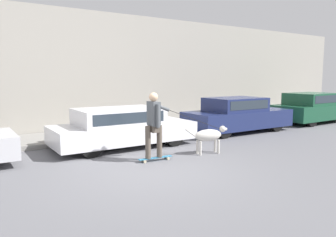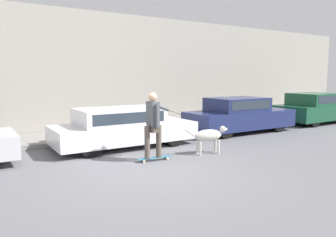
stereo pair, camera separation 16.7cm
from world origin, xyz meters
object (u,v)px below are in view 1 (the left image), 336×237
parked_car_3 (312,108)px  dog (209,136)px  parked_car_1 (122,128)px  parked_car_2 (237,116)px  skateboarder (154,122)px  fire_hydrant (269,116)px

parked_car_3 → dog: parked_car_3 is taller
parked_car_1 → parked_car_2: bearing=0.6°
parked_car_1 → skateboarder: bearing=-91.2°
parked_car_3 → dog: bearing=-165.0°
parked_car_1 → parked_car_2: 4.81m
skateboarder → parked_car_2: bearing=26.4°
parked_car_3 → fire_hydrant: bearing=160.8°
parked_car_1 → fire_hydrant: 7.56m
parked_car_2 → parked_car_3: 4.76m
fire_hydrant → dog: bearing=-154.5°
parked_car_3 → skateboarder: (-9.64, -1.96, 0.33)m
parked_car_2 → fire_hydrant: 2.82m
skateboarder → fire_hydrant: size_ratio=3.86×
parked_car_2 → skateboarder: (-4.87, -1.96, 0.36)m
parked_car_3 → dog: (-7.98, -2.10, -0.16)m
dog → parked_car_1: bearing=138.3°
parked_car_1 → skateboarder: 2.00m
parked_car_2 → parked_car_3: size_ratio=1.11×
dog → parked_car_3: bearing=25.8°
skateboarder → fire_hydrant: 8.07m
parked_car_3 → skateboarder: 9.84m
dog → fire_hydrant: size_ratio=1.93×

